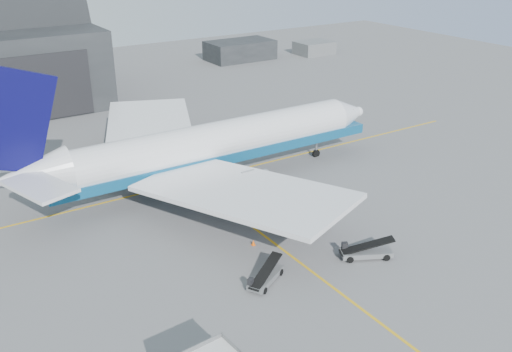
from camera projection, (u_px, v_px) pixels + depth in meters
ground at (299, 262)px, 48.31m from camera, size 200.00×200.00×0.00m
taxi_lines at (224, 206)px, 58.06m from camera, size 80.00×42.12×0.02m
distant_bldg_a at (240, 60)px, 122.66m from camera, size 14.00×8.00×4.00m
distant_bldg_b at (314, 54)px, 128.02m from camera, size 8.00×6.00×2.80m
airliner at (205, 147)px, 61.16m from camera, size 45.26×43.89×15.88m
pushback_tug at (299, 215)px, 54.50m from camera, size 4.93×3.53×2.07m
belt_loader_a at (265, 277)px, 45.33m from camera, size 4.15×3.14×1.62m
belt_loader_b at (366, 252)px, 48.78m from camera, size 4.60×3.30×1.77m
traffic_cone at (253, 243)px, 50.76m from camera, size 0.35×0.35×0.51m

